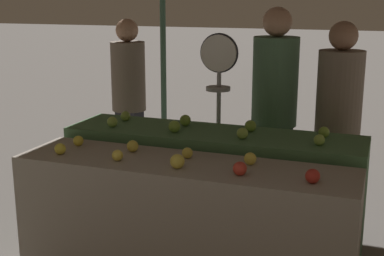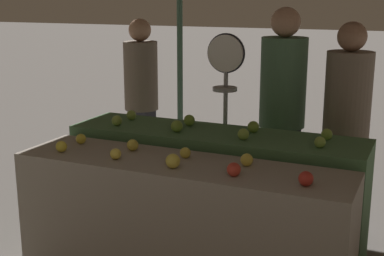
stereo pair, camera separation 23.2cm
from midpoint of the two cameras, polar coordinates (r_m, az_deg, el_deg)
display_counter_front at (r=3.51m, az=-2.88°, el=-10.74°), size 2.17×0.55×0.90m
display_counter_back at (r=4.01m, az=0.51°, el=-7.05°), size 2.17×0.55×0.95m
apple_front_0 at (r=3.64m, az=-15.67°, el=-2.17°), size 0.08×0.08×0.08m
apple_front_1 at (r=3.42m, az=-9.89°, el=-2.91°), size 0.07×0.07×0.07m
apple_front_2 at (r=3.22m, az=-3.64°, el=-3.59°), size 0.09×0.09×0.09m
apple_front_3 at (r=3.10m, az=3.00°, el=-4.36°), size 0.08×0.08×0.08m
apple_front_4 at (r=3.02m, az=10.61°, el=-5.08°), size 0.08×0.08×0.08m
apple_front_5 at (r=3.81m, az=-13.75°, el=-1.35°), size 0.07×0.07×0.07m
apple_front_6 at (r=3.60m, az=-8.19°, el=-1.94°), size 0.08×0.08×0.08m
apple_front_7 at (r=3.42m, az=-2.44°, el=-2.69°), size 0.07×0.07×0.07m
apple_front_8 at (r=3.30m, az=4.23°, el=-3.30°), size 0.08×0.08×0.08m
apple_back_0 at (r=4.07m, az=-10.12°, el=0.64°), size 0.08×0.08×0.08m
apple_back_1 at (r=3.85m, az=-3.61°, el=0.15°), size 0.09×0.09×0.09m
apple_back_2 at (r=3.68m, az=3.61°, el=-0.58°), size 0.08×0.08×0.08m
apple_back_3 at (r=3.58m, az=11.63°, el=-1.26°), size 0.07×0.07×0.07m
apple_back_4 at (r=4.26m, az=-8.66°, el=1.26°), size 0.08×0.08×0.08m
apple_back_5 at (r=4.05m, az=-2.36°, el=0.82°), size 0.09×0.09×0.09m
apple_back_6 at (r=3.88m, az=4.56°, el=0.22°), size 0.08×0.08×0.08m
apple_back_7 at (r=3.79m, az=12.21°, el=-0.45°), size 0.08×0.08×0.08m
produce_scale at (r=4.37m, az=1.33°, el=4.53°), size 0.32×0.20×1.63m
person_vendor_at_scale at (r=4.52m, az=7.34°, el=2.91°), size 0.51×0.51×1.83m
person_customer_left at (r=5.43m, az=-7.99°, el=3.95°), size 0.41×0.41×1.70m
person_customer_right at (r=4.41m, az=13.90°, el=1.53°), size 0.45×0.45×1.73m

